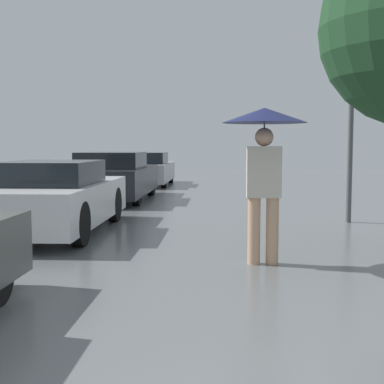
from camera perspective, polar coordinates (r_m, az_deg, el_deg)
pedestrian at (r=6.71m, az=7.70°, el=5.20°), size 1.06×1.06×1.96m
parked_car_second at (r=9.46m, az=-14.45°, el=-0.60°), size 1.71×4.16×1.23m
parked_car_third at (r=14.66m, az=-8.37°, el=1.59°), size 1.88×4.46×1.30m
parked_car_farthest at (r=20.04m, az=-5.08°, el=2.40°), size 1.90×4.20×1.22m
street_lamp at (r=10.86m, az=16.76°, el=14.06°), size 0.29×0.29×5.08m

